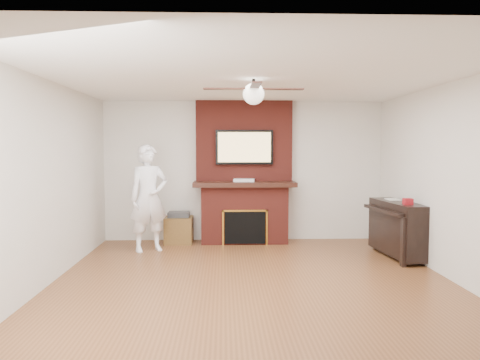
{
  "coord_description": "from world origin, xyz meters",
  "views": [
    {
      "loc": [
        -0.37,
        -5.68,
        1.68
      ],
      "look_at": [
        -0.13,
        0.9,
        1.22
      ],
      "focal_mm": 35.0,
      "sensor_mm": 36.0,
      "label": 1
    }
  ],
  "objects_px": {
    "person": "(149,198)",
    "fireplace": "(244,186)",
    "side_table": "(179,229)",
    "piano": "(398,227)"
  },
  "relations": [
    {
      "from": "fireplace",
      "to": "side_table",
      "type": "distance_m",
      "value": 1.37
    },
    {
      "from": "side_table",
      "to": "person",
      "type": "bearing_deg",
      "value": -123.15
    },
    {
      "from": "fireplace",
      "to": "piano",
      "type": "height_order",
      "value": "fireplace"
    },
    {
      "from": "person",
      "to": "side_table",
      "type": "bearing_deg",
      "value": 29.78
    },
    {
      "from": "fireplace",
      "to": "person",
      "type": "xyz_separation_m",
      "value": [
        -1.57,
        -0.69,
        -0.13
      ]
    },
    {
      "from": "person",
      "to": "piano",
      "type": "xyz_separation_m",
      "value": [
        3.86,
        -0.56,
        -0.4
      ]
    },
    {
      "from": "fireplace",
      "to": "side_table",
      "type": "height_order",
      "value": "fireplace"
    },
    {
      "from": "person",
      "to": "fireplace",
      "type": "bearing_deg",
      "value": -2.48
    },
    {
      "from": "fireplace",
      "to": "side_table",
      "type": "relative_size",
      "value": 4.54
    },
    {
      "from": "fireplace",
      "to": "side_table",
      "type": "bearing_deg",
      "value": -176.66
    }
  ]
}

